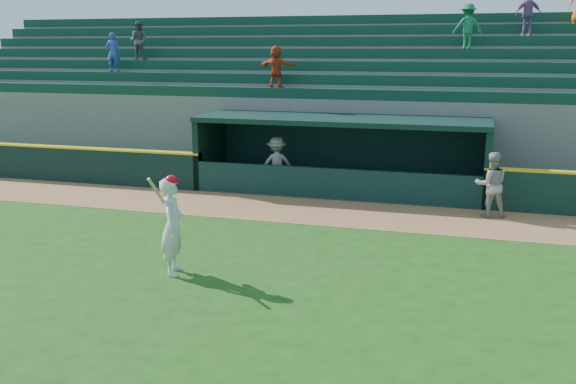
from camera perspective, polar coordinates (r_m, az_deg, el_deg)
name	(u,v)px	position (r m, az deg, el deg)	size (l,w,h in m)	color
ground	(267,265)	(14.16, -1.85, -6.51)	(120.00, 120.00, 0.00)	#1D4C13
warning_track	(320,211)	(18.68, 2.88, -1.74)	(40.00, 3.00, 0.01)	#98663C
field_wall_left	(6,161)	(25.65, -23.79, 2.52)	(15.50, 0.30, 1.20)	black
wall_stripe_left	(4,144)	(25.56, -23.92, 3.90)	(15.50, 0.32, 0.06)	yellow
dugout_player_front	(491,185)	(18.80, 17.62, 0.63)	(0.89, 0.70, 1.84)	#9C9C97
dugout_player_inside	(277,164)	(21.16, -1.00, 2.48)	(1.17, 0.67, 1.81)	gray
dugout	(343,150)	(21.38, 4.89, 3.77)	(9.40, 2.80, 2.46)	slate
stands	(367,107)	(25.71, 7.05, 7.55)	(34.50, 6.25, 7.47)	slate
batter_at_plate	(173,225)	(13.57, -10.21, -2.91)	(0.68, 0.89, 2.13)	silver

